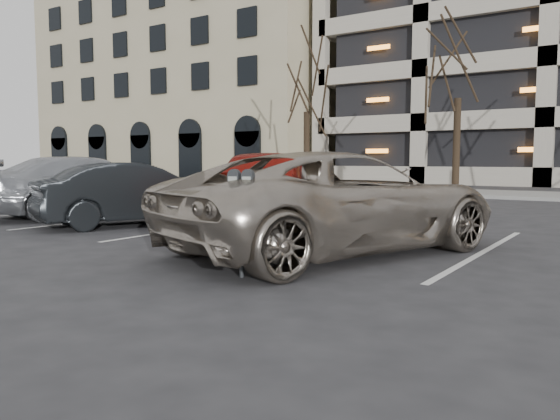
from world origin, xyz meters
The scene contains 11 objects.
ground centered at (0.00, 0.00, 0.00)m, with size 140.00×140.00×0.00m, color #28282B.
sidewalk centered at (0.00, 16.00, 0.06)m, with size 80.00×4.00×0.12m, color gray.
stall_lines centered at (-1.40, 2.30, 0.01)m, with size 16.90×5.20×0.00m.
office_building centered at (-28.00, 29.92, 7.49)m, with size 26.00×16.20×15.00m.
tree_a centered at (-10.00, 16.00, 5.82)m, with size 3.54×3.54×8.05m.
tree_b centered at (-3.00, 16.00, 6.13)m, with size 3.74×3.74×8.49m.
parking_meter centered at (-0.53, -1.11, 0.96)m, with size 0.34×0.21×1.25m.
suv_silver centered at (-0.43, 1.06, 0.75)m, with size 4.13×5.94×1.51m.
car_red centered at (-3.28, 3.60, 0.83)m, with size 1.95×4.86×1.65m, color maroon.
car_dark centered at (-5.64, 1.76, 0.66)m, with size 1.41×4.03×1.33m, color black.
car_silver centered at (-8.11, 2.45, 0.73)m, with size 2.05×5.05×1.47m, color #A7AAAE.
Camera 1 is at (3.39, -6.13, 1.39)m, focal length 35.00 mm.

